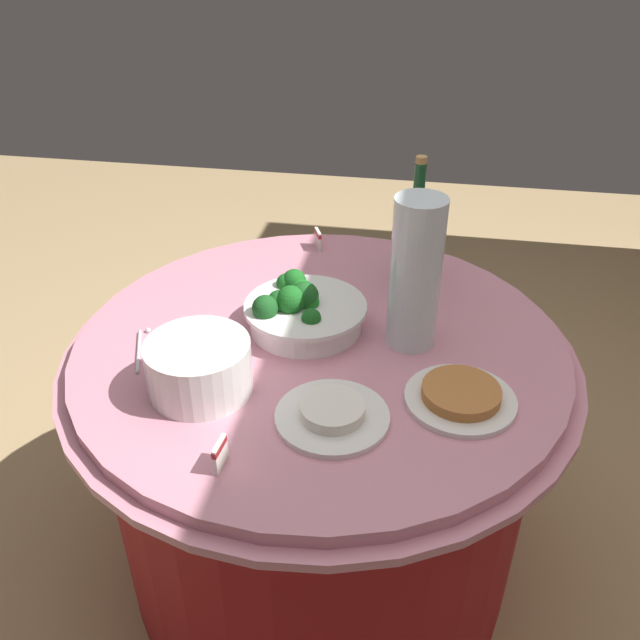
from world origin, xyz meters
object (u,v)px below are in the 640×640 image
(wine_bottle, at_px, (415,238))
(food_plate_peanuts, at_px, (461,396))
(plate_stack, at_px, (199,367))
(food_plate_rice, at_px, (332,414))
(serving_tongs, at_px, (147,348))
(decorative_fruit_vase, at_px, (415,283))
(label_placard_front, at_px, (220,453))
(broccoli_bowl, at_px, (302,310))
(label_placard_mid, at_px, (318,238))

(wine_bottle, bearing_deg, food_plate_peanuts, 15.00)
(plate_stack, height_order, wine_bottle, wine_bottle)
(plate_stack, relative_size, food_plate_rice, 0.95)
(wine_bottle, distance_m, serving_tongs, 0.69)
(wine_bottle, bearing_deg, decorative_fruit_vase, 2.70)
(plate_stack, xyz_separation_m, label_placard_front, (0.20, 0.10, -0.02))
(plate_stack, distance_m, food_plate_rice, 0.28)
(food_plate_peanuts, xyz_separation_m, food_plate_rice, (0.09, -0.24, -0.00))
(food_plate_rice, bearing_deg, food_plate_peanuts, 111.49)
(serving_tongs, bearing_deg, wine_bottle, 125.75)
(wine_bottle, xyz_separation_m, decorative_fruit_vase, (0.26, 0.01, 0.02))
(food_plate_rice, bearing_deg, broccoli_bowl, -158.77)
(label_placard_front, height_order, label_placard_mid, same)
(label_placard_front, bearing_deg, plate_stack, -152.87)
(broccoli_bowl, bearing_deg, label_placard_mid, -174.99)
(wine_bottle, xyz_separation_m, food_plate_rice, (0.55, -0.12, -0.12))
(broccoli_bowl, xyz_separation_m, food_plate_peanuts, (0.21, 0.36, -0.03))
(decorative_fruit_vase, height_order, label_placard_front, decorative_fruit_vase)
(decorative_fruit_vase, height_order, label_placard_mid, decorative_fruit_vase)
(food_plate_peanuts, bearing_deg, plate_stack, -84.66)
(plate_stack, height_order, serving_tongs, plate_stack)
(wine_bottle, bearing_deg, food_plate_rice, -11.89)
(label_placard_mid, bearing_deg, label_placard_front, -1.12)
(plate_stack, height_order, label_placard_front, plate_stack)
(decorative_fruit_vase, relative_size, label_placard_mid, 6.18)
(decorative_fruit_vase, relative_size, label_placard_front, 6.18)
(plate_stack, height_order, label_placard_mid, plate_stack)
(label_placard_front, bearing_deg, label_placard_mid, 178.88)
(serving_tongs, bearing_deg, food_plate_peanuts, 84.80)
(wine_bottle, relative_size, label_placard_front, 6.11)
(label_placard_mid, bearing_deg, serving_tongs, -26.83)
(plate_stack, bearing_deg, decorative_fruit_vase, 121.25)
(broccoli_bowl, bearing_deg, food_plate_peanuts, 59.41)
(decorative_fruit_vase, bearing_deg, serving_tongs, -76.52)
(food_plate_rice, bearing_deg, wine_bottle, 168.11)
(label_placard_front, xyz_separation_m, label_placard_mid, (-0.87, 0.02, 0.00))
(wine_bottle, bearing_deg, serving_tongs, -54.25)
(serving_tongs, bearing_deg, label_placard_mid, 153.17)
(broccoli_bowl, bearing_deg, food_plate_rice, 21.23)
(broccoli_bowl, height_order, wine_bottle, wine_bottle)
(wine_bottle, height_order, label_placard_front, wine_bottle)
(wine_bottle, distance_m, label_placard_mid, 0.33)
(food_plate_rice, height_order, label_placard_mid, label_placard_mid)
(plate_stack, bearing_deg, broccoli_bowl, 149.09)
(plate_stack, xyz_separation_m, label_placard_mid, (-0.67, 0.12, -0.02))
(food_plate_peanuts, xyz_separation_m, label_placard_front, (0.25, -0.41, 0.02))
(decorative_fruit_vase, distance_m, food_plate_peanuts, 0.26)
(plate_stack, bearing_deg, serving_tongs, -124.19)
(broccoli_bowl, distance_m, label_placard_mid, 0.41)
(decorative_fruit_vase, height_order, food_plate_peanuts, decorative_fruit_vase)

